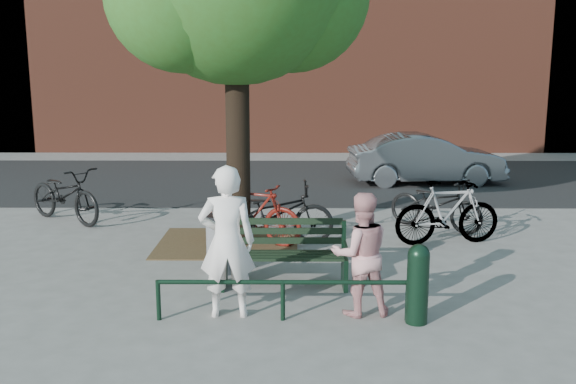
{
  "coord_description": "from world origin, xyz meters",
  "views": [
    {
      "loc": [
        0.11,
        -8.51,
        3.02
      ],
      "look_at": [
        0.05,
        1.0,
        1.15
      ],
      "focal_mm": 40.0,
      "sensor_mm": 36.0,
      "label": 1
    }
  ],
  "objects_px": {
    "person_right": "(361,254)",
    "litter_bin": "(220,244)",
    "bicycle_c": "(274,213)",
    "parked_car": "(426,159)",
    "park_bench": "(284,252)",
    "person_left": "(227,242)",
    "bollard": "(418,281)"
  },
  "relations": [
    {
      "from": "park_bench",
      "to": "bollard",
      "type": "xyz_separation_m",
      "value": [
        1.6,
        -1.35,
        0.04
      ]
    },
    {
      "from": "bicycle_c",
      "to": "parked_car",
      "type": "relative_size",
      "value": 0.52
    },
    {
      "from": "person_right",
      "to": "litter_bin",
      "type": "relative_size",
      "value": 1.73
    },
    {
      "from": "litter_bin",
      "to": "parked_car",
      "type": "distance_m",
      "value": 8.67
    },
    {
      "from": "person_right",
      "to": "bollard",
      "type": "relative_size",
      "value": 1.58
    },
    {
      "from": "park_bench",
      "to": "bicycle_c",
      "type": "relative_size",
      "value": 0.85
    },
    {
      "from": "person_right",
      "to": "parked_car",
      "type": "xyz_separation_m",
      "value": [
        2.63,
        8.97,
        -0.12
      ]
    },
    {
      "from": "bollard",
      "to": "litter_bin",
      "type": "height_order",
      "value": "bollard"
    },
    {
      "from": "litter_bin",
      "to": "person_right",
      "type": "bearing_deg",
      "value": -39.78
    },
    {
      "from": "litter_bin",
      "to": "bollard",
      "type": "bearing_deg",
      "value": -36.14
    },
    {
      "from": "person_right",
      "to": "litter_bin",
      "type": "distance_m",
      "value": 2.5
    },
    {
      "from": "person_left",
      "to": "bollard",
      "type": "distance_m",
      "value": 2.32
    },
    {
      "from": "person_right",
      "to": "bicycle_c",
      "type": "xyz_separation_m",
      "value": [
        -1.14,
        3.19,
        -0.23
      ]
    },
    {
      "from": "bicycle_c",
      "to": "parked_car",
      "type": "distance_m",
      "value": 6.91
    },
    {
      "from": "person_left",
      "to": "litter_bin",
      "type": "distance_m",
      "value": 1.74
    },
    {
      "from": "person_right",
      "to": "parked_car",
      "type": "relative_size",
      "value": 0.39
    },
    {
      "from": "park_bench",
      "to": "person_right",
      "type": "bearing_deg",
      "value": -48.29
    },
    {
      "from": "person_left",
      "to": "litter_bin",
      "type": "height_order",
      "value": "person_left"
    },
    {
      "from": "park_bench",
      "to": "person_right",
      "type": "relative_size",
      "value": 1.13
    },
    {
      "from": "litter_bin",
      "to": "parked_car",
      "type": "relative_size",
      "value": 0.22
    },
    {
      "from": "park_bench",
      "to": "person_right",
      "type": "xyz_separation_m",
      "value": [
        0.95,
        -1.07,
        0.29
      ]
    },
    {
      "from": "person_left",
      "to": "bicycle_c",
      "type": "xyz_separation_m",
      "value": [
        0.48,
        3.25,
        -0.4
      ]
    },
    {
      "from": "park_bench",
      "to": "person_left",
      "type": "bearing_deg",
      "value": -120.87
    },
    {
      "from": "park_bench",
      "to": "parked_car",
      "type": "bearing_deg",
      "value": 65.62
    },
    {
      "from": "person_left",
      "to": "bicycle_c",
      "type": "relative_size",
      "value": 0.92
    },
    {
      "from": "person_left",
      "to": "parked_car",
      "type": "relative_size",
      "value": 0.47
    },
    {
      "from": "bollard",
      "to": "litter_bin",
      "type": "bearing_deg",
      "value": 143.86
    },
    {
      "from": "bollard",
      "to": "litter_bin",
      "type": "distance_m",
      "value": 3.17
    },
    {
      "from": "park_bench",
      "to": "bicycle_c",
      "type": "distance_m",
      "value": 2.13
    },
    {
      "from": "litter_bin",
      "to": "parked_car",
      "type": "bearing_deg",
      "value": 58.42
    },
    {
      "from": "park_bench",
      "to": "bollard",
      "type": "height_order",
      "value": "park_bench"
    },
    {
      "from": "person_left",
      "to": "parked_car",
      "type": "bearing_deg",
      "value": -118.58
    }
  ]
}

